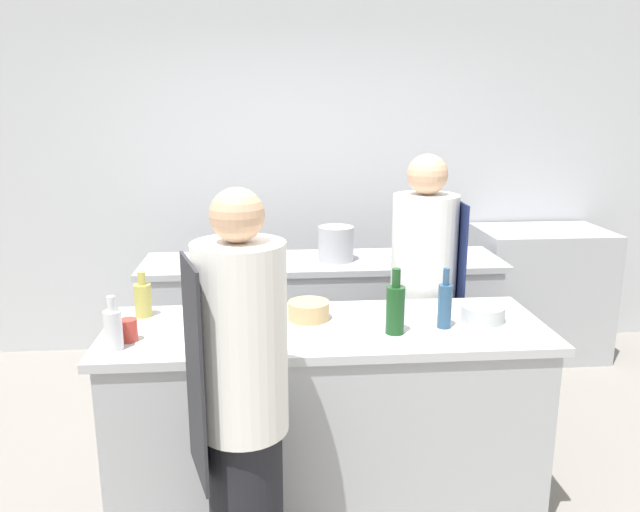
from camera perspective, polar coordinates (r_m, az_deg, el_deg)
ground_plane at (r=3.36m, az=0.54°, el=-21.32°), size 16.00×16.00×0.00m
wall_back at (r=4.90m, az=-1.77°, el=7.60°), size 8.00×0.06×2.80m
prep_counter at (r=3.12m, az=0.56°, el=-14.36°), size 2.06×0.73×0.92m
pass_counter at (r=4.26m, az=0.27°, el=-6.34°), size 2.37×0.60×0.92m
oven_range at (r=5.16m, az=19.33°, el=-3.14°), size 0.97×0.65×0.99m
chef_at_prep_near at (r=2.38m, az=-7.10°, el=-13.88°), size 0.38×0.37×1.66m
chef_at_stove at (r=3.61m, az=9.38°, el=-4.11°), size 0.38×0.36×1.67m
bottle_olive_oil at (r=2.82m, az=6.90°, el=-4.73°), size 0.08×0.08×0.30m
bottle_vinegar at (r=2.93m, az=11.34°, el=-4.34°), size 0.06×0.06×0.28m
bottle_wine at (r=3.15m, az=-15.89°, el=-3.78°), size 0.08×0.08×0.22m
bottle_cooking_oil at (r=2.77m, az=-18.38°, el=-6.31°), size 0.08×0.08×0.23m
bowl_mixing_large at (r=3.08m, az=14.67°, el=-5.08°), size 0.21×0.21×0.07m
bowl_prep_small at (r=2.79m, az=-7.03°, el=-6.90°), size 0.16×0.16×0.06m
bowl_ceramic_blue at (r=3.00m, az=-1.04°, el=-4.99°), size 0.20×0.20×0.09m
cup at (r=2.86m, az=-17.09°, el=-6.50°), size 0.08×0.08×0.10m
stockpot at (r=4.08m, az=1.46°, el=1.13°), size 0.23×0.23×0.23m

